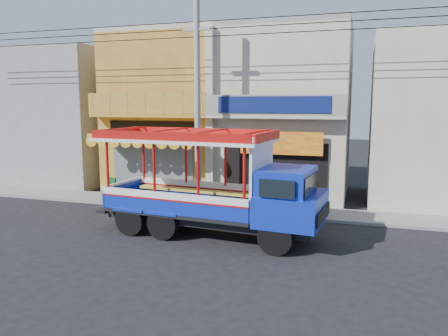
{
  "coord_description": "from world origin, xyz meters",
  "views": [
    {
      "loc": [
        5.63,
        -13.96,
        4.6
      ],
      "look_at": [
        0.42,
        2.5,
        2.04
      ],
      "focal_mm": 35.0,
      "sensor_mm": 36.0,
      "label": 1
    }
  ],
  "objects_px": {
    "potted_plant_b": "(314,202)",
    "potted_plant_c": "(309,199)",
    "utility_pole": "(201,93)",
    "songthaew_truck": "(225,187)",
    "green_sign": "(112,188)",
    "potted_plant_a": "(276,195)"
  },
  "relations": [
    {
      "from": "potted_plant_b",
      "to": "potted_plant_c",
      "type": "distance_m",
      "value": 0.76
    },
    {
      "from": "utility_pole",
      "to": "songthaew_truck",
      "type": "distance_m",
      "value": 5.09
    },
    {
      "from": "green_sign",
      "to": "potted_plant_c",
      "type": "relative_size",
      "value": 1.0
    },
    {
      "from": "potted_plant_b",
      "to": "potted_plant_c",
      "type": "relative_size",
      "value": 1.04
    },
    {
      "from": "green_sign",
      "to": "potted_plant_b",
      "type": "height_order",
      "value": "potted_plant_b"
    },
    {
      "from": "potted_plant_c",
      "to": "utility_pole",
      "type": "bearing_deg",
      "value": -57.46
    },
    {
      "from": "potted_plant_a",
      "to": "potted_plant_b",
      "type": "distance_m",
      "value": 1.8
    },
    {
      "from": "potted_plant_c",
      "to": "green_sign",
      "type": "bearing_deg",
      "value": -71.75
    },
    {
      "from": "potted_plant_b",
      "to": "potted_plant_c",
      "type": "height_order",
      "value": "potted_plant_b"
    },
    {
      "from": "songthaew_truck",
      "to": "green_sign",
      "type": "distance_m",
      "value": 8.49
    },
    {
      "from": "potted_plant_a",
      "to": "green_sign",
      "type": "bearing_deg",
      "value": 118.61
    },
    {
      "from": "utility_pole",
      "to": "green_sign",
      "type": "bearing_deg",
      "value": 168.2
    },
    {
      "from": "potted_plant_b",
      "to": "potted_plant_c",
      "type": "xyz_separation_m",
      "value": [
        -0.27,
        0.72,
        -0.02
      ]
    },
    {
      "from": "potted_plant_c",
      "to": "potted_plant_b",
      "type": "bearing_deg",
      "value": 37.96
    },
    {
      "from": "potted_plant_c",
      "to": "potted_plant_a",
      "type": "bearing_deg",
      "value": -68.17
    },
    {
      "from": "songthaew_truck",
      "to": "potted_plant_a",
      "type": "height_order",
      "value": "songthaew_truck"
    },
    {
      "from": "utility_pole",
      "to": "potted_plant_b",
      "type": "height_order",
      "value": "utility_pole"
    },
    {
      "from": "songthaew_truck",
      "to": "potted_plant_a",
      "type": "relative_size",
      "value": 7.55
    },
    {
      "from": "green_sign",
      "to": "potted_plant_c",
      "type": "distance_m",
      "value": 9.53
    },
    {
      "from": "utility_pole",
      "to": "potted_plant_b",
      "type": "distance_m",
      "value": 6.51
    },
    {
      "from": "utility_pole",
      "to": "potted_plant_c",
      "type": "bearing_deg",
      "value": 15.22
    },
    {
      "from": "utility_pole",
      "to": "potted_plant_a",
      "type": "relative_size",
      "value": 26.07
    }
  ]
}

